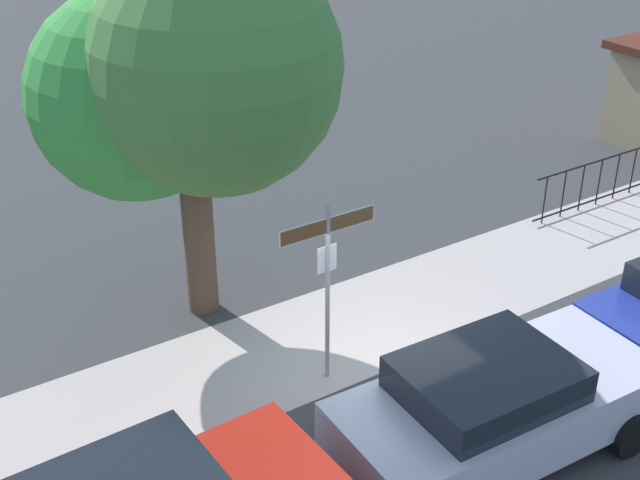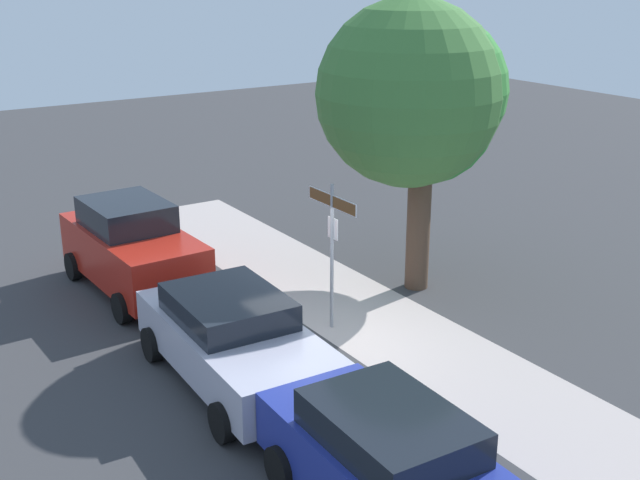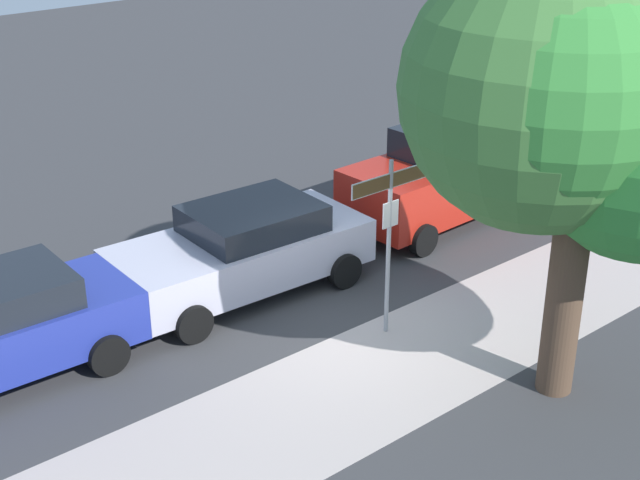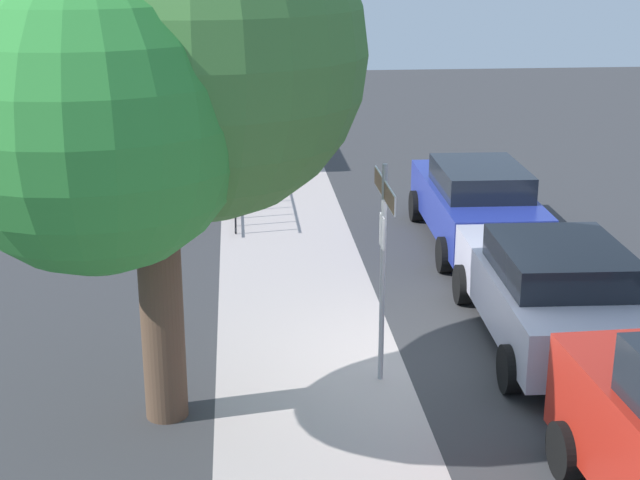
% 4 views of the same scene
% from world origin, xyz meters
% --- Properties ---
extents(ground_plane, '(60.00, 60.00, 0.00)m').
position_xyz_m(ground_plane, '(0.00, 0.00, 0.00)').
color(ground_plane, '#38383A').
extents(sidewalk_strip, '(24.00, 2.60, 0.00)m').
position_xyz_m(sidewalk_strip, '(2.00, 1.30, 0.00)').
color(sidewalk_strip, '#B3A5A0').
rests_on(sidewalk_strip, ground_plane).
extents(street_sign, '(1.59, 0.07, 2.95)m').
position_xyz_m(street_sign, '(-0.47, 0.40, 2.08)').
color(street_sign, '#9EA0A5').
rests_on(street_sign, ground_plane).
extents(shade_tree, '(4.45, 4.68, 6.32)m').
position_xyz_m(shade_tree, '(-1.22, 3.04, 4.22)').
color(shade_tree, brown).
rests_on(shade_tree, ground_plane).
extents(car_silver, '(4.62, 2.30, 1.57)m').
position_xyz_m(car_silver, '(0.47, -2.24, 0.82)').
color(car_silver, silver).
rests_on(car_silver, ground_plane).
extents(iron_fence, '(4.38, 0.04, 1.07)m').
position_xyz_m(iron_fence, '(8.05, 2.30, 0.56)').
color(iron_fence, black).
rests_on(iron_fence, ground_plane).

